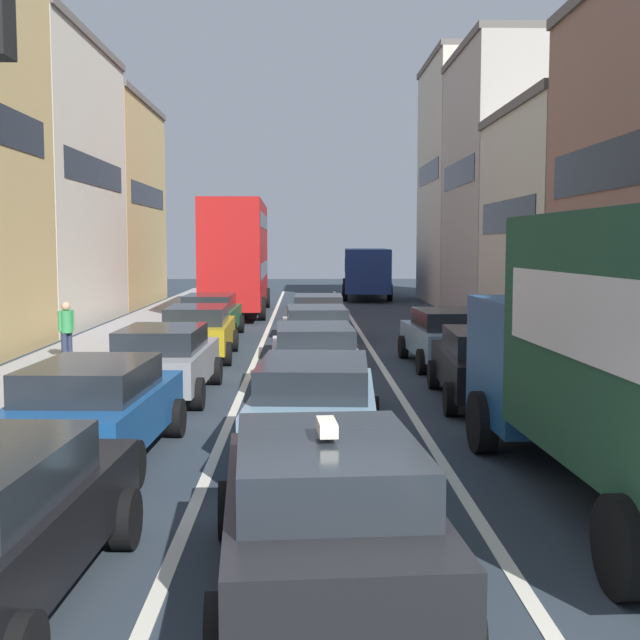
# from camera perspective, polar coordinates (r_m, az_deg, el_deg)

# --- Properties ---
(sidewalk_left) EXTENTS (2.60, 64.00, 0.14)m
(sidewalk_left) POSITION_cam_1_polar(r_m,az_deg,el_deg) (26.54, -14.98, -1.72)
(sidewalk_left) COLOR #9A9A9A
(sidewalk_left) RESTS_ON ground
(lane_stripe_left) EXTENTS (0.16, 60.00, 0.01)m
(lane_stripe_left) POSITION_cam_1_polar(r_m,az_deg,el_deg) (25.81, -4.13, -1.90)
(lane_stripe_left) COLOR silver
(lane_stripe_left) RESTS_ON ground
(lane_stripe_right) EXTENTS (0.16, 60.00, 0.01)m
(lane_stripe_right) POSITION_cam_1_polar(r_m,az_deg,el_deg) (25.86, 3.42, -1.88)
(lane_stripe_right) COLOR silver
(lane_stripe_right) RESTS_ON ground
(building_row_right) EXTENTS (7.20, 43.90, 13.08)m
(building_row_right) POSITION_cam_1_polar(r_m,az_deg,el_deg) (31.41, 18.12, 8.68)
(building_row_right) COLOR beige
(building_row_right) RESTS_ON ground
(taxi_centre_lane_front) EXTENTS (2.29, 4.41, 1.66)m
(taxi_centre_lane_front) POSITION_cam_1_polar(r_m,az_deg,el_deg) (7.78, 0.37, -12.91)
(taxi_centre_lane_front) COLOR black
(taxi_centre_lane_front) RESTS_ON ground
(sedan_centre_lane_second) EXTENTS (2.27, 4.40, 1.49)m
(sedan_centre_lane_second) POSITION_cam_1_polar(r_m,az_deg,el_deg) (12.64, -0.40, -5.80)
(sedan_centre_lane_second) COLOR #759EB7
(sedan_centre_lane_second) RESTS_ON ground
(wagon_left_lane_second) EXTENTS (2.22, 4.38, 1.49)m
(wagon_left_lane_second) POSITION_cam_1_polar(r_m,az_deg,el_deg) (12.83, -15.26, -5.82)
(wagon_left_lane_second) COLOR #194C8C
(wagon_left_lane_second) RESTS_ON ground
(hatchback_centre_lane_third) EXTENTS (2.16, 4.35, 1.49)m
(hatchback_centre_lane_third) POSITION_cam_1_polar(r_m,az_deg,el_deg) (17.76, -0.41, -2.58)
(hatchback_centre_lane_third) COLOR silver
(hatchback_centre_lane_third) RESTS_ON ground
(sedan_left_lane_third) EXTENTS (2.13, 4.33, 1.49)m
(sedan_left_lane_third) POSITION_cam_1_polar(r_m,az_deg,el_deg) (17.73, -10.71, -2.68)
(sedan_left_lane_third) COLOR gray
(sedan_left_lane_third) RESTS_ON ground
(coupe_centre_lane_fourth) EXTENTS (2.20, 4.37, 1.49)m
(coupe_centre_lane_fourth) POSITION_cam_1_polar(r_m,az_deg,el_deg) (22.95, -0.25, -0.79)
(coupe_centre_lane_fourth) COLOR beige
(coupe_centre_lane_fourth) RESTS_ON ground
(sedan_left_lane_fourth) EXTENTS (2.13, 4.33, 1.49)m
(sedan_left_lane_fourth) POSITION_cam_1_polar(r_m,az_deg,el_deg) (23.45, -8.41, -0.72)
(sedan_left_lane_fourth) COLOR #B29319
(sedan_left_lane_fourth) RESTS_ON ground
(sedan_centre_lane_fifth) EXTENTS (2.11, 4.32, 1.49)m
(sedan_centre_lane_fifth) POSITION_cam_1_polar(r_m,az_deg,el_deg) (28.18, -0.12, 0.34)
(sedan_centre_lane_fifth) COLOR #A51E1E
(sedan_centre_lane_fifth) RESTS_ON ground
(sedan_left_lane_fifth) EXTENTS (2.10, 4.32, 1.49)m
(sedan_left_lane_fifth) POSITION_cam_1_polar(r_m,az_deg,el_deg) (28.63, -7.57, 0.37)
(sedan_left_lane_fifth) COLOR #19592D
(sedan_left_lane_fifth) RESTS_ON ground
(sedan_right_lane_behind_truck) EXTENTS (2.22, 4.38, 1.49)m
(sedan_right_lane_behind_truck) POSITION_cam_1_polar(r_m,az_deg,el_deg) (17.20, 11.43, -2.94)
(sedan_right_lane_behind_truck) COLOR black
(sedan_right_lane_behind_truck) RESTS_ON ground
(wagon_right_lane_far) EXTENTS (2.20, 4.37, 1.49)m
(wagon_right_lane_far) POSITION_cam_1_polar(r_m,az_deg,el_deg) (22.10, 8.73, -1.09)
(wagon_right_lane_far) COLOR #759EB7
(wagon_right_lane_far) RESTS_ON ground
(bus_mid_queue_primary) EXTENTS (2.92, 10.54, 5.06)m
(bus_mid_queue_primary) POSITION_cam_1_polar(r_m,az_deg,el_deg) (37.95, -5.76, 4.66)
(bus_mid_queue_primary) COLOR #B21919
(bus_mid_queue_primary) RESTS_ON ground
(bus_far_queue_secondary) EXTENTS (3.21, 10.62, 2.90)m
(bus_far_queue_secondary) POSITION_cam_1_polar(r_m,az_deg,el_deg) (49.61, 3.19, 3.59)
(bus_far_queue_secondary) COLOR navy
(bus_far_queue_secondary) RESTS_ON ground
(pedestrian_near_kerb) EXTENTS (0.34, 0.48, 1.66)m
(pedestrian_near_kerb) POSITION_cam_1_polar(r_m,az_deg,el_deg) (23.42, -17.06, -0.53)
(pedestrian_near_kerb) COLOR #262D47
(pedestrian_near_kerb) RESTS_ON ground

